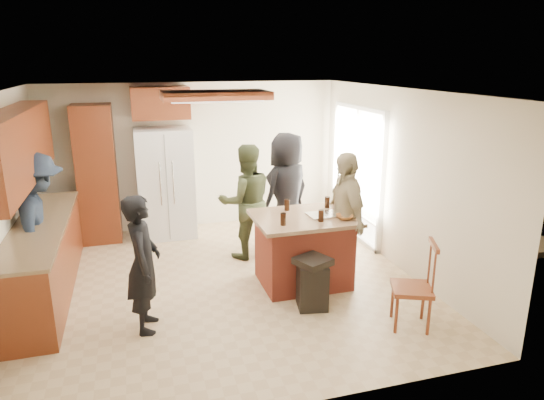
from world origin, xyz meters
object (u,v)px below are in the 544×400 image
object	(u,v)px
person_behind_right	(287,192)
person_side_right	(345,218)
person_counter	(41,223)
trash_bin	(312,282)
refrigerator	(165,183)
kitchen_island	(303,249)
person_front_left	(143,264)
person_behind_left	(246,202)
spindle_chair	(414,289)

from	to	relation	value
person_behind_right	person_side_right	xyz separation A→B (m)	(0.39, -1.27, -0.04)
person_side_right	person_counter	bearing A→B (deg)	-99.15
person_behind_right	person_counter	bearing A→B (deg)	-22.39
person_behind_right	trash_bin	size ratio (longest dim) A/B	2.90
person_counter	trash_bin	bearing A→B (deg)	-118.66
refrigerator	kitchen_island	xyz separation A→B (m)	(1.57, -2.38, -0.43)
person_behind_right	person_front_left	bearing A→B (deg)	9.28
person_behind_left	person_side_right	bearing A→B (deg)	130.93
person_counter	person_behind_right	bearing A→B (deg)	-86.32
trash_bin	person_front_left	bearing A→B (deg)	177.83
person_behind_left	trash_bin	world-z (taller)	person_behind_left
person_behind_right	person_counter	size ratio (longest dim) A/B	1.02
person_behind_left	trash_bin	xyz separation A→B (m)	(0.38, -1.75, -0.53)
person_side_right	trash_bin	world-z (taller)	person_side_right
person_behind_left	person_counter	bearing A→B (deg)	5.05
person_behind_right	person_counter	world-z (taller)	person_behind_right
trash_bin	spindle_chair	world-z (taller)	spindle_chair
person_behind_left	trash_bin	distance (m)	1.87
person_counter	refrigerator	size ratio (longest dim) A/B	0.99
person_behind_right	kitchen_island	bearing A→B (deg)	52.16
trash_bin	spindle_chair	xyz separation A→B (m)	(0.91, -0.71, 0.13)
person_side_right	spindle_chair	xyz separation A→B (m)	(0.23, -1.33, -0.42)
person_behind_left	kitchen_island	size ratio (longest dim) A/B	1.33
person_counter	person_front_left	bearing A→B (deg)	-142.59
refrigerator	kitchen_island	size ratio (longest dim) A/B	1.41
person_front_left	person_counter	xyz separation A→B (m)	(-1.19, 1.34, 0.13)
person_front_left	person_behind_right	world-z (taller)	person_behind_right
person_side_right	person_behind_left	bearing A→B (deg)	-134.25
refrigerator	spindle_chair	xyz separation A→B (m)	(2.36, -3.75, -0.45)
person_side_right	spindle_chair	world-z (taller)	person_side_right
person_behind_left	person_side_right	xyz separation A→B (m)	(1.06, -1.14, 0.02)
refrigerator	person_front_left	bearing A→B (deg)	-98.87
person_counter	trash_bin	xyz separation A→B (m)	(3.10, -1.42, -0.57)
person_behind_right	kitchen_island	xyz separation A→B (m)	(-0.16, -1.23, -0.44)
person_behind_right	person_side_right	distance (m)	1.32
person_front_left	refrigerator	xyz separation A→B (m)	(0.46, 2.96, 0.14)
person_side_right	trash_bin	bearing A→B (deg)	-44.79
person_behind_right	spindle_chair	size ratio (longest dim) A/B	1.84
person_counter	kitchen_island	size ratio (longest dim) A/B	1.40
kitchen_island	person_front_left	bearing A→B (deg)	-164.02
trash_bin	person_side_right	bearing A→B (deg)	42.36
person_behind_left	person_behind_right	bearing A→B (deg)	-171.04
person_front_left	person_side_right	size ratio (longest dim) A/B	0.88
person_side_right	person_counter	size ratio (longest dim) A/B	0.98
person_behind_right	kitchen_island	size ratio (longest dim) A/B	1.43
trash_bin	spindle_chair	size ratio (longest dim) A/B	0.63
person_front_left	person_side_right	distance (m)	2.64
refrigerator	kitchen_island	bearing A→B (deg)	-56.61
person_counter	refrigerator	distance (m)	2.31
person_front_left	refrigerator	distance (m)	3.00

